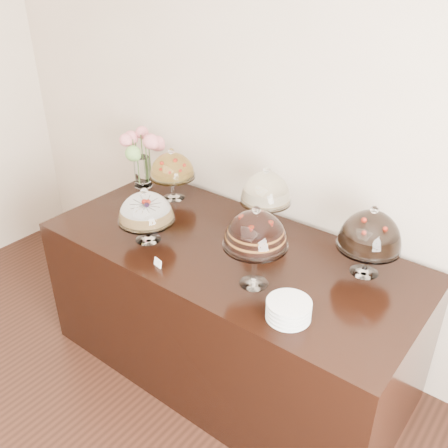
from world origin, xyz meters
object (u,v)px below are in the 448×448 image
Objects in this scene: display_counter at (229,310)px; cake_stand_fruit_tart at (172,167)px; cake_stand_choco_layer at (256,232)px; flower_vase at (142,151)px; cake_stand_sugar_sponge at (146,210)px; cake_stand_cheesecake at (266,190)px; cake_stand_dark_choco at (371,233)px; plate_stack at (289,310)px.

display_counter is 1.00m from cake_stand_fruit_tart.
cake_stand_fruit_tart is (-0.99, 0.47, -0.08)m from cake_stand_choco_layer.
cake_stand_fruit_tart is 0.87× the size of flower_vase.
display_counter is 6.65× the size of cake_stand_sugar_sponge.
flower_vase is (-0.29, 0.01, 0.04)m from cake_stand_fruit_tart.
cake_stand_fruit_tart is (-0.25, 0.49, 0.03)m from cake_stand_sugar_sponge.
cake_stand_dark_choco is (0.67, -0.05, -0.02)m from cake_stand_cheesecake.
cake_stand_choco_layer is 1.25× the size of cake_stand_fruit_tart.
cake_stand_cheesecake reaches higher than cake_stand_dark_choco.
cake_stand_choco_layer is 1.10m from cake_stand_fruit_tart.
cake_stand_cheesecake is 0.67m from cake_stand_dark_choco.
cake_stand_dark_choco is 1.94× the size of plate_stack.
cake_stand_cheesecake reaches higher than flower_vase.
cake_stand_cheesecake reaches higher than cake_stand_fruit_tart.
cake_stand_fruit_tart is at bearing 154.87° from plate_stack.
display_counter is 1.24m from flower_vase.
cake_stand_cheesecake is (0.04, 0.30, 0.71)m from display_counter.
cake_stand_cheesecake reaches higher than display_counter.
plate_stack is at bearing -24.23° from cake_stand_choco_layer.
cake_stand_fruit_tart is (-0.73, -0.02, -0.04)m from cake_stand_cheesecake.
display_counter is at bearing 151.39° from plate_stack.
cake_stand_choco_layer is at bearing -32.38° from display_counter.
cake_stand_fruit_tart is 0.29m from flower_vase.
display_counter is 1.02m from cake_stand_dark_choco.
cake_stand_sugar_sponge is at bearing -42.77° from flower_vase.
cake_stand_cheesecake is at bearing 47.06° from cake_stand_sugar_sponge.
flower_vase reaches higher than cake_stand_sugar_sponge.
cake_stand_dark_choco is at bearing 77.66° from plate_stack.
cake_stand_dark_choco is (0.71, 0.25, 0.69)m from display_counter.
cake_stand_dark_choco is at bearing -1.42° from flower_vase.
display_counter is at bearing -22.01° from cake_stand_fruit_tart.
plate_stack is (1.27, -0.59, -0.18)m from cake_stand_fruit_tart.
cake_stand_sugar_sponge is 0.81× the size of cake_stand_cheesecake.
display_counter is 0.81m from cake_stand_sugar_sponge.
flower_vase reaches higher than cake_stand_dark_choco.
plate_stack is at bearing -102.34° from cake_stand_dark_choco.
flower_vase reaches higher than display_counter.
cake_stand_cheesecake is at bearing 1.47° from cake_stand_fruit_tart.
cake_stand_choco_layer is at bearing 1.74° from cake_stand_sugar_sponge.
cake_stand_fruit_tart is 1.76× the size of plate_stack.
cake_stand_fruit_tart is at bearing 178.75° from cake_stand_dark_choco.
plate_stack is at bearing -21.24° from flower_vase.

